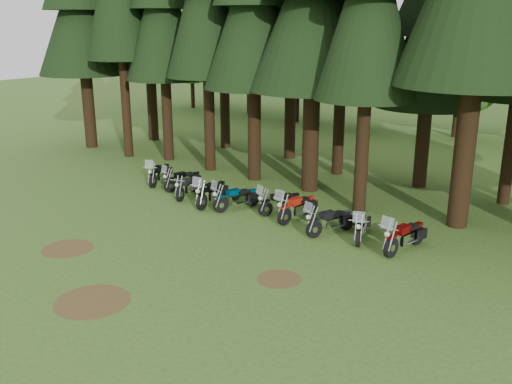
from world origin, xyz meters
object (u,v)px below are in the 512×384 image
motorcycle_9 (405,237)px  motorcycle_8 (360,227)px  motorcycle_2 (188,187)px  motorcycle_6 (298,208)px  motorcycle_0 (160,174)px  motorcycle_3 (211,193)px  motorcycle_7 (330,222)px  motorcycle_5 (280,203)px  motorcycle_1 (183,180)px  motorcycle_4 (236,199)px

motorcycle_9 → motorcycle_8: bearing=-174.1°
motorcycle_2 → motorcycle_6: bearing=-13.7°
motorcycle_0 → motorcycle_2: 2.74m
motorcycle_3 → motorcycle_7: bearing=-10.5°
motorcycle_9 → motorcycle_6: bearing=-176.2°
motorcycle_6 → motorcycle_7: size_ratio=1.08×
motorcycle_3 → motorcycle_8: motorcycle_3 is taller
motorcycle_6 → motorcycle_8: bearing=-0.0°
motorcycle_5 → motorcycle_6: size_ratio=0.88×
motorcycle_0 → motorcycle_3: 4.42m
motorcycle_1 → motorcycle_9: size_ratio=0.88×
motorcycle_9 → motorcycle_1: bearing=-174.8°
motorcycle_5 → motorcycle_4: bearing=-136.9°
motorcycle_4 → motorcycle_8: bearing=20.9°
motorcycle_7 → motorcycle_8: bearing=30.9°
motorcycle_1 → motorcycle_5: 5.73m
motorcycle_9 → motorcycle_4: bearing=-170.9°
motorcycle_6 → motorcycle_9: (4.78, -0.45, 0.01)m
motorcycle_3 → motorcycle_5: size_ratio=1.15×
motorcycle_2 → motorcycle_5: motorcycle_5 is taller
motorcycle_6 → motorcycle_7: motorcycle_6 is taller
motorcycle_7 → motorcycle_6: bearing=-175.4°
motorcycle_7 → motorcycle_9: motorcycle_9 is taller
motorcycle_1 → motorcycle_6: bearing=9.2°
motorcycle_5 → motorcycle_6: (1.05, -0.29, 0.05)m
motorcycle_9 → motorcycle_7: bearing=-168.9°
motorcycle_0 → motorcycle_5: (7.39, -0.12, -0.02)m
motorcycle_7 → motorcycle_3: bearing=-158.5°
motorcycle_0 → motorcycle_7: size_ratio=1.00×
motorcycle_2 → motorcycle_7: 7.65m
motorcycle_9 → motorcycle_0: bearing=-174.5°
motorcycle_2 → motorcycle_4: motorcycle_4 is taller
motorcycle_3 → motorcycle_7: (5.97, 0.03, -0.03)m
motorcycle_0 → motorcycle_4: 5.66m
motorcycle_2 → motorcycle_5: 4.79m
motorcycle_2 → motorcycle_7: (7.64, -0.21, 0.03)m
motorcycle_1 → motorcycle_4: 4.03m
motorcycle_1 → motorcycle_8: motorcycle_8 is taller
motorcycle_1 → motorcycle_8: 9.82m
motorcycle_6 → motorcycle_8: 3.03m
motorcycle_0 → motorcycle_6: (8.44, -0.42, 0.02)m
motorcycle_2 → motorcycle_3: bearing=-25.3°
motorcycle_2 → motorcycle_9: 10.58m
motorcycle_4 → motorcycle_7: size_ratio=1.00×
motorcycle_2 → motorcycle_8: 8.81m
motorcycle_3 → motorcycle_5: (3.08, 0.88, -0.05)m
motorcycle_3 → motorcycle_5: 3.20m
motorcycle_4 → motorcycle_3: bearing=-153.4°
motorcycle_3 → motorcycle_9: (8.91, 0.13, 0.00)m
motorcycle_4 → motorcycle_5: motorcycle_4 is taller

